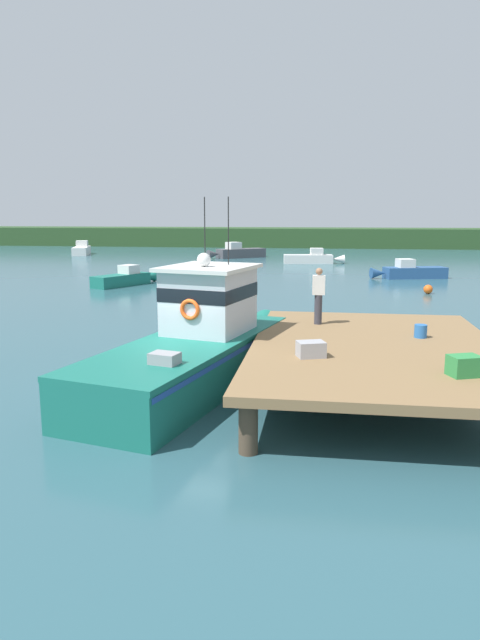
# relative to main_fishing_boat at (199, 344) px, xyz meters

# --- Properties ---
(ground_plane) EXTENTS (200.00, 200.00, 0.00)m
(ground_plane) POSITION_rel_main_fishing_boat_xyz_m (-0.34, -0.25, -1.01)
(ground_plane) COLOR #2D5660
(dock) EXTENTS (6.00, 9.00, 1.20)m
(dock) POSITION_rel_main_fishing_boat_xyz_m (4.46, -0.25, 0.07)
(dock) COLOR #4C3D2D
(dock) RESTS_ON ground
(main_fishing_boat) EXTENTS (4.39, 9.95, 4.80)m
(main_fishing_boat) POSITION_rel_main_fishing_boat_xyz_m (0.00, 0.00, 0.00)
(main_fishing_boat) COLOR #196B5B
(main_fishing_boat) RESTS_ON ground
(crate_stack_mid_dock) EXTENTS (0.72, 0.62, 0.41)m
(crate_stack_mid_dock) POSITION_rel_main_fishing_boat_xyz_m (5.97, -2.78, 0.40)
(crate_stack_mid_dock) COLOR #2D8442
(crate_stack_mid_dock) RESTS_ON dock
(crate_stack_near_edge) EXTENTS (0.71, 0.61, 0.35)m
(crate_stack_near_edge) POSITION_rel_main_fishing_boat_xyz_m (2.93, -1.69, 0.37)
(crate_stack_near_edge) COLOR #9E9EA3
(crate_stack_near_edge) RESTS_ON dock
(bait_bucket) EXTENTS (0.32, 0.32, 0.34)m
(bait_bucket) POSITION_rel_main_fishing_boat_xyz_m (5.69, 0.74, 0.36)
(bait_bucket) COLOR #2866B2
(bait_bucket) RESTS_ON dock
(deckhand_by_the_boat) EXTENTS (0.36, 0.22, 1.63)m
(deckhand_by_the_boat) POSITION_rel_main_fishing_boat_xyz_m (3.04, 2.21, 1.05)
(deckhand_by_the_boat) COLOR #383842
(deckhand_by_the_boat) RESTS_ON dock
(moored_boat_mid_harbor) EXTENTS (5.35, 1.87, 1.34)m
(moored_boat_mid_harbor) POSITION_rel_main_fishing_boat_xyz_m (2.20, 36.23, -0.55)
(moored_boat_mid_harbor) COLOR silver
(moored_boat_mid_harbor) RESTS_ON ground
(moored_boat_near_channel) EXTENTS (5.54, 4.68, 1.54)m
(moored_boat_near_channel) POSITION_rel_main_fishing_boat_xyz_m (-5.27, 41.62, -0.48)
(moored_boat_near_channel) COLOR #4C4C51
(moored_boat_near_channel) RESTS_ON ground
(moored_boat_outer_mooring) EXTENTS (5.26, 2.36, 1.32)m
(moored_boat_outer_mooring) POSITION_rel_main_fishing_boat_xyz_m (8.97, 25.63, -0.55)
(moored_boat_outer_mooring) COLOR #285184
(moored_boat_outer_mooring) RESTS_ON ground
(moored_boat_far_right) EXTENTS (3.03, 4.72, 1.22)m
(moored_boat_far_right) POSITION_rel_main_fishing_boat_xyz_m (-8.83, 19.19, -0.59)
(moored_boat_far_right) COLOR #196B5B
(moored_boat_far_right) RESTS_ON ground
(moored_boat_far_left) EXTENTS (2.71, 5.77, 1.45)m
(moored_boat_far_left) POSITION_rel_main_fishing_boat_xyz_m (-22.35, 43.82, -0.51)
(moored_boat_far_left) COLOR white
(moored_boat_far_left) RESTS_ON ground
(mooring_buoy_inshore) EXTENTS (0.50, 0.50, 0.50)m
(mooring_buoy_inshore) POSITION_rel_main_fishing_boat_xyz_m (8.88, 18.01, -0.76)
(mooring_buoy_inshore) COLOR #EA5B19
(mooring_buoy_inshore) RESTS_ON ground
(far_shoreline) EXTENTS (120.00, 8.00, 2.40)m
(far_shoreline) POSITION_rel_main_fishing_boat_xyz_m (-0.34, 61.75, 0.19)
(far_shoreline) COLOR #284723
(far_shoreline) RESTS_ON ground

